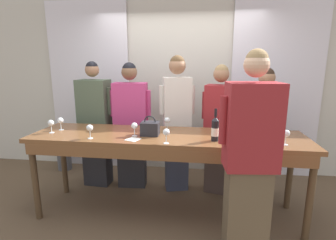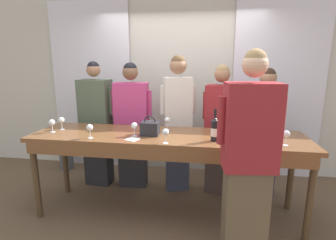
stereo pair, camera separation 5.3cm
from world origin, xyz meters
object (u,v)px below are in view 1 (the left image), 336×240
(guest_navy_coat, at_px, (263,132))
(wine_glass_back_left, at_px, (134,126))
(wine_glass_front_left, at_px, (286,134))
(wine_glass_front_mid, at_px, (166,133))
(guest_cream_sweater, at_px, (177,121))
(wine_glass_front_right, at_px, (51,123))
(wine_bottle, at_px, (215,129))
(wine_glass_back_mid, at_px, (90,128))
(host_pouring, at_px, (249,162))
(guest_striped_shirt, at_px, (219,129))
(handbag, at_px, (150,128))
(potted_plant, at_px, (64,149))
(wine_glass_center_left, at_px, (238,124))
(wine_glass_center_mid, at_px, (167,121))
(guest_pink_top, at_px, (131,125))
(wine_glass_center_right, at_px, (60,121))
(guest_olive_jacket, at_px, (95,125))
(tasting_bar, at_px, (167,143))

(guest_navy_coat, bearing_deg, wine_glass_back_left, -153.94)
(wine_glass_front_left, height_order, wine_glass_front_mid, same)
(guest_navy_coat, bearing_deg, guest_cream_sweater, 180.00)
(wine_glass_front_right, bearing_deg, wine_glass_front_mid, -9.25)
(wine_bottle, xyz_separation_m, wine_glass_back_left, (-0.86, 0.06, -0.01))
(wine_glass_back_mid, xyz_separation_m, guest_navy_coat, (1.96, 0.89, -0.21))
(host_pouring, bearing_deg, wine_glass_front_right, 164.85)
(guest_striped_shirt, bearing_deg, handbag, -139.36)
(handbag, relative_size, guest_navy_coat, 0.13)
(potted_plant, bearing_deg, wine_glass_front_left, -22.46)
(wine_glass_center_left, relative_size, wine_glass_center_mid, 1.00)
(wine_bottle, relative_size, guest_pink_top, 0.19)
(wine_glass_back_mid, bearing_deg, wine_glass_center_right, 149.55)
(potted_plant, bearing_deg, wine_glass_front_right, -64.35)
(handbag, height_order, guest_navy_coat, guest_navy_coat)
(handbag, xyz_separation_m, potted_plant, (-1.69, 1.11, -0.70))
(wine_glass_center_mid, height_order, guest_striped_shirt, guest_striped_shirt)
(wine_glass_center_right, bearing_deg, guest_pink_top, 41.28)
(wine_glass_back_left, xyz_separation_m, guest_navy_coat, (1.51, 0.74, -0.21))
(wine_glass_center_mid, height_order, wine_glass_back_mid, same)
(wine_bottle, xyz_separation_m, guest_pink_top, (-1.11, 0.80, -0.19))
(wine_glass_front_mid, xyz_separation_m, guest_olive_jacket, (-1.15, 0.96, -0.19))
(guest_olive_jacket, distance_m, guest_navy_coat, 2.28)
(wine_bottle, xyz_separation_m, wine_glass_front_mid, (-0.48, -0.16, -0.01))
(wine_glass_center_left, height_order, wine_glass_back_left, same)
(wine_glass_center_left, relative_size, guest_olive_jacket, 0.09)
(wine_glass_center_mid, xyz_separation_m, guest_olive_jacket, (-1.08, 0.43, -0.19))
(handbag, height_order, guest_cream_sweater, guest_cream_sweater)
(wine_glass_back_mid, xyz_separation_m, potted_plant, (-1.09, 1.32, -0.74))
(wine_glass_center_mid, relative_size, guest_cream_sweater, 0.08)
(wine_bottle, bearing_deg, wine_glass_center_left, 48.89)
(wine_glass_front_mid, distance_m, wine_glass_center_right, 1.36)
(tasting_bar, distance_m, wine_glass_front_right, 1.34)
(wine_glass_front_right, distance_m, potted_plant, 1.48)
(handbag, xyz_separation_m, wine_glass_front_mid, (0.22, -0.28, 0.03))
(wine_glass_back_mid, xyz_separation_m, guest_olive_jacket, (-0.32, 0.89, -0.19))
(wine_glass_center_mid, bearing_deg, handbag, -121.40)
(handbag, height_order, guest_pink_top, guest_pink_top)
(wine_glass_center_mid, xyz_separation_m, wine_glass_back_left, (-0.32, -0.31, 0.00))
(wine_glass_center_right, relative_size, guest_pink_top, 0.09)
(wine_glass_front_right, distance_m, wine_glass_back_left, 0.98)
(wine_glass_back_mid, xyz_separation_m, guest_pink_top, (0.19, 0.89, -0.18))
(handbag, relative_size, potted_plant, 0.35)
(wine_glass_center_left, height_order, guest_striped_shirt, guest_striped_shirt)
(guest_cream_sweater, bearing_deg, wine_glass_center_left, -34.33)
(wine_bottle, height_order, wine_glass_front_left, wine_bottle)
(wine_bottle, bearing_deg, tasting_bar, 165.03)
(potted_plant, bearing_deg, wine_glass_center_left, -19.22)
(wine_bottle, bearing_deg, guest_cream_sweater, 120.50)
(handbag, bearing_deg, wine_glass_center_right, 175.97)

